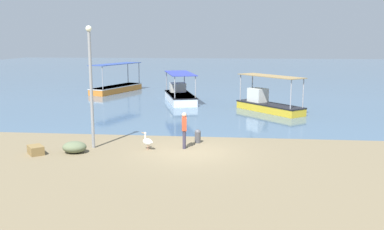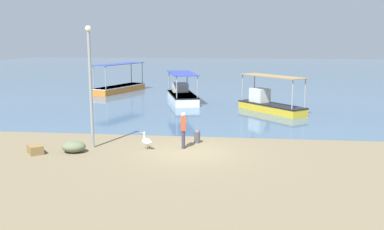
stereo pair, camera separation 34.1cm
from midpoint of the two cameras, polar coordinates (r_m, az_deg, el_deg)
ground at (r=19.40m, az=-0.74°, el=-4.89°), size 120.00×120.00×0.00m
harbor_water at (r=66.83m, az=4.05°, el=5.80°), size 110.00×90.00×0.00m
fishing_boat_outer at (r=41.40m, az=-10.27°, el=3.71°), size 3.69×6.69×2.71m
fishing_boat_near_right at (r=30.32m, az=9.71°, el=1.57°), size 4.62×5.06×2.52m
fishing_boat_far_left at (r=34.45m, az=-1.93°, el=2.68°), size 3.34×6.02×2.34m
pelican at (r=19.79m, az=-6.45°, el=-3.53°), size 0.71×0.57×0.80m
lamp_post at (r=20.08m, az=-13.81°, el=4.51°), size 0.28×0.28×5.61m
mooring_bollard at (r=20.92m, az=0.30°, el=-2.77°), size 0.31×0.31×0.67m
fisherman_standing at (r=19.78m, az=-1.54°, el=-1.89°), size 0.27×0.42×1.69m
net_pile at (r=19.89m, az=-15.88°, el=-4.13°), size 1.08×0.91×0.52m
cargo_crate at (r=20.18m, az=-20.57°, el=-4.39°), size 0.96×1.00×0.39m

